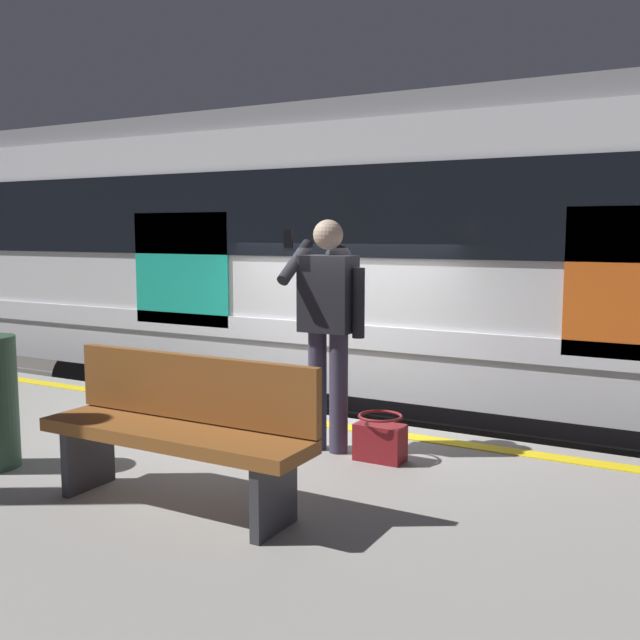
{
  "coord_description": "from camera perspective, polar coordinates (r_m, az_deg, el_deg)",
  "views": [
    {
      "loc": [
        -3.38,
        5.64,
        2.62
      ],
      "look_at": [
        -0.42,
        0.3,
        1.88
      ],
      "focal_mm": 40.93,
      "sensor_mm": 36.0,
      "label": 1
    }
  ],
  "objects": [
    {
      "name": "train_carriage",
      "position": [
        8.53,
        8.65,
        5.63
      ],
      "size": [
        13.95,
        3.03,
        3.79
      ],
      "color": "silver",
      "rests_on": "ground"
    },
    {
      "name": "bench",
      "position": [
        4.47,
        -10.9,
        -8.06
      ],
      "size": [
        1.76,
        0.44,
        0.9
      ],
      "color": "brown",
      "rests_on": "platform"
    },
    {
      "name": "platform",
      "position": [
        5.17,
        -16.02,
        -17.68
      ],
      "size": [
        14.76,
        4.7,
        0.98
      ],
      "primitive_type": "cube",
      "color": "gray",
      "rests_on": "ground"
    },
    {
      "name": "safety_line",
      "position": [
        6.53,
        -3.24,
        -7.62
      ],
      "size": [
        14.46,
        0.16,
        0.01
      ],
      "primitive_type": "cube",
      "color": "yellow",
      "rests_on": "platform"
    },
    {
      "name": "track_rail_far",
      "position": [
        9.69,
        7.65,
        -8.3
      ],
      "size": [
        19.19,
        0.08,
        0.16
      ],
      "primitive_type": "cube",
      "color": "slate",
      "rests_on": "ground"
    },
    {
      "name": "track_rail_near",
      "position": [
        8.42,
        4.02,
        -10.62
      ],
      "size": [
        19.19,
        0.08,
        0.16
      ],
      "primitive_type": "cube",
      "color": "slate",
      "rests_on": "ground"
    },
    {
      "name": "handbag",
      "position": [
        5.33,
        4.71,
        -9.31
      ],
      "size": [
        0.35,
        0.32,
        0.34
      ],
      "color": "maroon",
      "rests_on": "platform"
    },
    {
      "name": "passenger",
      "position": [
        5.39,
        0.68,
        0.37
      ],
      "size": [
        0.57,
        0.55,
        1.73
      ],
      "color": "#383347",
      "rests_on": "platform"
    },
    {
      "name": "ground_plane",
      "position": [
        7.07,
        -1.84,
        -14.8
      ],
      "size": [
        25.1,
        25.1,
        0.0
      ],
      "primitive_type": "plane",
      "color": "#4C4742"
    }
  ]
}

